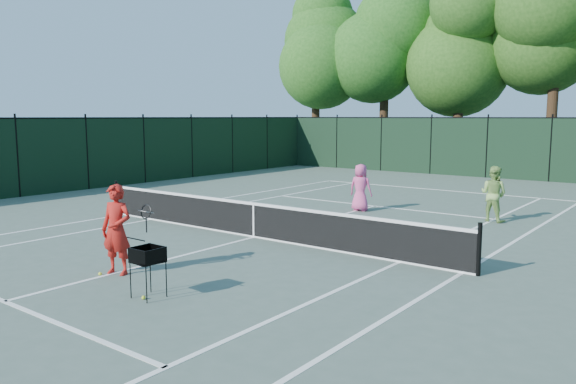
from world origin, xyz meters
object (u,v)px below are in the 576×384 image
Objects in this scene: coach at (117,230)px; loose_ball_midcourt at (100,274)px; ball_hopper at (148,255)px; loose_ball_near_cart at (144,298)px; player_green at (494,194)px; player_pink at (361,188)px.

coach reaches higher than loose_ball_midcourt.
coach is 26.25× the size of loose_ball_midcourt.
loose_ball_near_cart is (0.01, -0.12, -0.71)m from ball_hopper.
player_green reaches higher than loose_ball_midcourt.
player_pink is 4.14m from player_green.
player_green is at bearing 67.94° from loose_ball_midcourt.
loose_ball_near_cart is (-2.40, -10.89, -0.79)m from player_green.
player_pink is 1.75× the size of ball_hopper.
loose_ball_midcourt is (-4.25, -10.49, -0.79)m from player_green.
coach reaches higher than player_green.
coach is 1.08× the size of player_green.
player_green is at bearing 85.51° from ball_hopper.
player_pink is at bearing 99.38° from loose_ball_near_cart.
ball_hopper is (-2.41, -10.77, -0.08)m from player_green.
ball_hopper is (1.66, -10.01, -0.03)m from player_pink.
player_green is 24.27× the size of loose_ball_midcourt.
player_green is at bearing -177.13° from player_pink.
coach reaches higher than player_pink.
ball_hopper is at bearing -8.65° from loose_ball_midcourt.
loose_ball_midcourt is (-1.85, 0.28, -0.71)m from ball_hopper.
loose_ball_midcourt is at bearing 81.30° from player_pink.
player_green reaches higher than player_pink.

